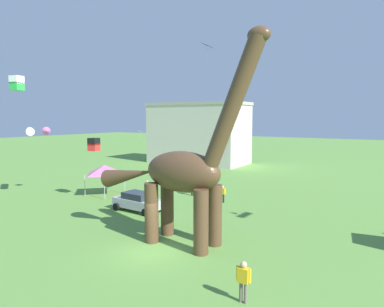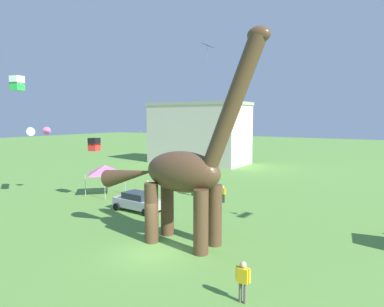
{
  "view_description": "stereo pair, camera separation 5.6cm",
  "coord_description": "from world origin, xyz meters",
  "px_view_note": "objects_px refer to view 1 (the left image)",
  "views": [
    {
      "loc": [
        11.89,
        -14.72,
        7.61
      ],
      "look_at": [
        0.84,
        2.85,
        5.46
      ],
      "focal_mm": 32.08,
      "sensor_mm": 36.0,
      "label": 1
    },
    {
      "loc": [
        11.94,
        -14.69,
        7.61
      ],
      "look_at": [
        0.84,
        2.85,
        5.46
      ],
      "focal_mm": 32.08,
      "sensor_mm": 36.0,
      "label": 2
    }
  ],
  "objects_px": {
    "parked_sedan_left": "(138,201)",
    "person_far_spectator": "(223,192)",
    "kite_near_high": "(17,83)",
    "kite_high_left": "(34,131)",
    "festival_canopy_tent": "(105,170)",
    "kite_trailing": "(94,144)",
    "dinosaur_sculpture": "(182,172)",
    "person_vendor_side": "(243,278)",
    "kite_drifting": "(207,46)",
    "kite_far_right": "(140,131)",
    "person_strolling_adult": "(147,186)",
    "person_watching_child": "(193,185)"
  },
  "relations": [
    {
      "from": "parked_sedan_left",
      "to": "person_far_spectator",
      "type": "relative_size",
      "value": 2.8
    },
    {
      "from": "kite_near_high",
      "to": "kite_high_left",
      "type": "distance_m",
      "value": 11.15
    },
    {
      "from": "festival_canopy_tent",
      "to": "kite_trailing",
      "type": "bearing_deg",
      "value": -65.65
    },
    {
      "from": "festival_canopy_tent",
      "to": "kite_high_left",
      "type": "height_order",
      "value": "kite_high_left"
    },
    {
      "from": "dinosaur_sculpture",
      "to": "person_vendor_side",
      "type": "xyz_separation_m",
      "value": [
        5.91,
        -4.28,
        -3.34
      ]
    },
    {
      "from": "kite_drifting",
      "to": "kite_high_left",
      "type": "xyz_separation_m",
      "value": [
        -12.88,
        -10.47,
        -8.3
      ]
    },
    {
      "from": "kite_far_right",
      "to": "kite_drifting",
      "type": "bearing_deg",
      "value": -19.55
    },
    {
      "from": "person_strolling_adult",
      "to": "person_far_spectator",
      "type": "bearing_deg",
      "value": 47.6
    },
    {
      "from": "person_far_spectator",
      "to": "person_strolling_adult",
      "type": "relative_size",
      "value": 1.02
    },
    {
      "from": "festival_canopy_tent",
      "to": "kite_near_high",
      "type": "distance_m",
      "value": 13.37
    },
    {
      "from": "parked_sedan_left",
      "to": "kite_near_high",
      "type": "xyz_separation_m",
      "value": [
        -3.1,
        -7.96,
        9.04
      ]
    },
    {
      "from": "dinosaur_sculpture",
      "to": "kite_trailing",
      "type": "xyz_separation_m",
      "value": [
        -12.78,
        4.7,
        0.8
      ]
    },
    {
      "from": "kite_trailing",
      "to": "kite_near_high",
      "type": "relative_size",
      "value": 1.26
    },
    {
      "from": "person_vendor_side",
      "to": "kite_drifting",
      "type": "xyz_separation_m",
      "value": [
        -11.69,
        17.4,
        13.59
      ]
    },
    {
      "from": "person_vendor_side",
      "to": "kite_high_left",
      "type": "height_order",
      "value": "kite_high_left"
    },
    {
      "from": "person_far_spectator",
      "to": "kite_drifting",
      "type": "relative_size",
      "value": 0.92
    },
    {
      "from": "kite_high_left",
      "to": "dinosaur_sculpture",
      "type": "bearing_deg",
      "value": -8.1
    },
    {
      "from": "kite_far_right",
      "to": "dinosaur_sculpture",
      "type": "bearing_deg",
      "value": -43.67
    },
    {
      "from": "person_watching_child",
      "to": "kite_high_left",
      "type": "relative_size",
      "value": 0.64
    },
    {
      "from": "person_vendor_side",
      "to": "kite_trailing",
      "type": "distance_m",
      "value": 21.15
    },
    {
      "from": "dinosaur_sculpture",
      "to": "kite_far_right",
      "type": "xyz_separation_m",
      "value": [
        -18.46,
        17.62,
        1.43
      ]
    },
    {
      "from": "person_vendor_side",
      "to": "parked_sedan_left",
      "type": "bearing_deg",
      "value": 145.66
    },
    {
      "from": "person_far_spectator",
      "to": "festival_canopy_tent",
      "type": "distance_m",
      "value": 11.87
    },
    {
      "from": "kite_trailing",
      "to": "festival_canopy_tent",
      "type": "bearing_deg",
      "value": 114.35
    },
    {
      "from": "person_far_spectator",
      "to": "dinosaur_sculpture",
      "type": "bearing_deg",
      "value": 33.83
    },
    {
      "from": "person_watching_child",
      "to": "kite_trailing",
      "type": "xyz_separation_m",
      "value": [
        -6.5,
        -6.57,
        4.16
      ]
    },
    {
      "from": "person_watching_child",
      "to": "person_strolling_adult",
      "type": "bearing_deg",
      "value": 94.64
    },
    {
      "from": "parked_sedan_left",
      "to": "kite_far_right",
      "type": "bearing_deg",
      "value": 133.55
    },
    {
      "from": "person_far_spectator",
      "to": "kite_near_high",
      "type": "xyz_separation_m",
      "value": [
        -7.73,
        -14.2,
        8.92
      ]
    },
    {
      "from": "festival_canopy_tent",
      "to": "person_vendor_side",
      "type": "bearing_deg",
      "value": -29.48
    },
    {
      "from": "kite_drifting",
      "to": "kite_far_right",
      "type": "distance_m",
      "value": 16.09
    },
    {
      "from": "parked_sedan_left",
      "to": "festival_canopy_tent",
      "type": "xyz_separation_m",
      "value": [
        -6.58,
        2.69,
        1.74
      ]
    },
    {
      "from": "dinosaur_sculpture",
      "to": "person_far_spectator",
      "type": "bearing_deg",
      "value": 125.4
    },
    {
      "from": "person_far_spectator",
      "to": "kite_high_left",
      "type": "distance_m",
      "value": 18.69
    },
    {
      "from": "kite_far_right",
      "to": "kite_trailing",
      "type": "bearing_deg",
      "value": -66.26
    },
    {
      "from": "dinosaur_sculpture",
      "to": "festival_canopy_tent",
      "type": "distance_m",
      "value": 15.46
    },
    {
      "from": "dinosaur_sculpture",
      "to": "parked_sedan_left",
      "type": "height_order",
      "value": "dinosaur_sculpture"
    },
    {
      "from": "kite_drifting",
      "to": "person_far_spectator",
      "type": "bearing_deg",
      "value": -40.09
    },
    {
      "from": "dinosaur_sculpture",
      "to": "person_far_spectator",
      "type": "distance_m",
      "value": 11.25
    },
    {
      "from": "festival_canopy_tent",
      "to": "kite_drifting",
      "type": "distance_m",
      "value": 15.81
    },
    {
      "from": "person_vendor_side",
      "to": "kite_trailing",
      "type": "height_order",
      "value": "kite_trailing"
    },
    {
      "from": "parked_sedan_left",
      "to": "kite_high_left",
      "type": "distance_m",
      "value": 12.85
    },
    {
      "from": "person_watching_child",
      "to": "person_vendor_side",
      "type": "distance_m",
      "value": 19.76
    },
    {
      "from": "festival_canopy_tent",
      "to": "kite_trailing",
      "type": "distance_m",
      "value": 3.55
    },
    {
      "from": "person_strolling_adult",
      "to": "kite_high_left",
      "type": "xyz_separation_m",
      "value": [
        -8.53,
        -6.31,
        5.46
      ]
    },
    {
      "from": "person_far_spectator",
      "to": "kite_drifting",
      "type": "distance_m",
      "value": 14.38
    },
    {
      "from": "dinosaur_sculpture",
      "to": "person_vendor_side",
      "type": "relative_size",
      "value": 6.89
    },
    {
      "from": "person_far_spectator",
      "to": "kite_near_high",
      "type": "relative_size",
      "value": 1.64
    },
    {
      "from": "parked_sedan_left",
      "to": "kite_far_right",
      "type": "relative_size",
      "value": 4.93
    },
    {
      "from": "kite_near_high",
      "to": "person_strolling_adult",
      "type": "bearing_deg",
      "value": 89.4
    }
  ]
}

